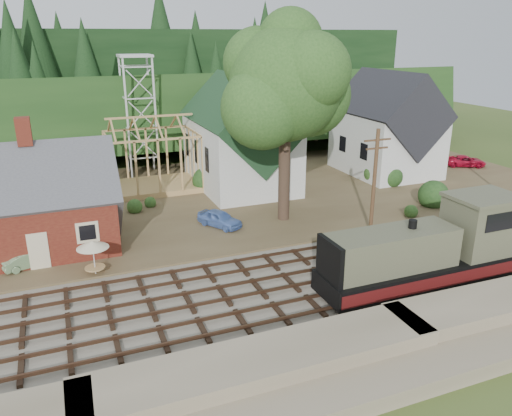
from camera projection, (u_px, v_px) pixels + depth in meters
name	position (u px, v px, depth m)	size (l,w,h in m)	color
ground	(322.00, 280.00, 30.65)	(140.00, 140.00, 0.00)	#384C1E
embankment	(411.00, 359.00, 23.20)	(64.00, 5.00, 1.60)	#7F7259
railroad_bed	(322.00, 279.00, 30.62)	(64.00, 11.00, 0.16)	#726B5B
village_flat	(228.00, 195.00, 46.37)	(64.00, 26.00, 0.30)	brown
hillside	(170.00, 146.00, 67.44)	(70.00, 28.00, 8.00)	#1E3F19
ridge	(149.00, 127.00, 81.46)	(80.00, 20.00, 12.00)	black
depot	(35.00, 208.00, 33.58)	(10.80, 7.41, 9.00)	#551913
church	(241.00, 137.00, 46.89)	(8.40, 15.17, 13.00)	silver
farmhouse	(387.00, 130.00, 52.03)	(8.40, 10.80, 10.60)	silver
timber_frame	(153.00, 159.00, 46.73)	(8.20, 6.20, 6.99)	tan
lattice_tower	(136.00, 79.00, 49.76)	(3.20, 3.20, 12.12)	silver
big_tree	(287.00, 92.00, 36.88)	(10.90, 8.40, 14.70)	#38281E
telegraph_pole_near	(374.00, 180.00, 36.27)	(2.20, 0.28, 8.00)	#4C331E
locomotive	(431.00, 251.00, 29.21)	(12.88, 3.22, 5.13)	black
car_blue	(220.00, 219.00, 38.18)	(1.50, 3.73, 1.27)	#6086CF
car_green	(29.00, 259.00, 31.54)	(1.13, 3.25, 1.07)	gray
car_red	(466.00, 161.00, 55.70)	(1.98, 4.29, 1.19)	red
patio_set	(93.00, 246.00, 30.22)	(1.94, 1.94, 2.16)	silver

